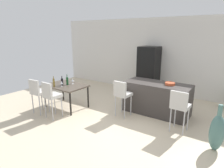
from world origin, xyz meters
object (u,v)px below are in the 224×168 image
bar_chair_middle (180,105)px  dining_chair_far (51,94)px  wine_bottle_near (62,82)px  wine_bottle_middle (67,81)px  wine_bottle_right (54,82)px  refrigerator (149,71)px  bar_chair_left (122,93)px  dining_chair_near (38,91)px  fruit_bowl (170,84)px  kitchen_island (157,98)px  wine_glass_left (62,83)px  dining_table (66,87)px  floor_vase (217,132)px  wine_glass_far (73,80)px

bar_chair_middle → dining_chair_far: (-3.14, -1.21, 0.00)m
wine_bottle_near → wine_bottle_middle: wine_bottle_middle is taller
wine_bottle_right → refrigerator: refrigerator is taller
wine_bottle_near → bar_chair_middle: bearing=7.5°
wine_bottle_right → wine_bottle_near: (0.07, 0.26, -0.02)m
bar_chair_left → wine_bottle_middle: 1.86m
dining_chair_near → fruit_bowl: 3.80m
kitchen_island → wine_glass_left: size_ratio=10.86×
bar_chair_middle → dining_chair_near: 3.92m
wine_bottle_middle → refrigerator: refrigerator is taller
bar_chair_left → refrigerator: bearing=97.0°
dining_table → dining_chair_far: dining_chair_far is taller
wine_bottle_middle → wine_glass_left: wine_bottle_middle is taller
refrigerator → floor_vase: 3.91m
kitchen_island → dining_table: (-2.56, -1.20, 0.21)m
dining_chair_far → floor_vase: 4.10m
wine_bottle_right → wine_bottle_near: bearing=74.9°
wine_bottle_middle → fruit_bowl: 3.12m
wine_glass_far → kitchen_island: bearing=21.4°
fruit_bowl → wine_glass_far: bearing=-160.6°
bar_chair_middle → floor_vase: (0.85, -0.32, -0.30)m
bar_chair_left → wine_glass_left: bearing=-161.7°
dining_chair_near → wine_glass_far: size_ratio=6.03×
dining_table → wine_bottle_near: wine_bottle_near is taller
dining_chair_far → wine_bottle_near: bearing=116.6°
dining_chair_far → wine_bottle_right: (-0.45, 0.48, 0.17)m
bar_chair_left → dining_table: size_ratio=0.81×
wine_bottle_near → wine_bottle_middle: size_ratio=0.87×
dining_table → fruit_bowl: (2.91, 1.23, 0.28)m
floor_vase → bar_chair_left: bearing=172.5°
kitchen_island → dining_chair_far: (-2.27, -2.00, 0.24)m
bar_chair_middle → dining_table: 3.46m
dining_chair_near → dining_table: bearing=70.2°
kitchen_island → dining_chair_far: size_ratio=1.80×
kitchen_island → dining_chair_far: 3.04m
dining_chair_near → wine_glass_far: (0.37, 1.04, 0.17)m
kitchen_island → wine_bottle_middle: (-2.53, -1.14, 0.41)m
bar_chair_middle → dining_chair_far: bearing=-158.9°
dining_table → wine_bottle_near: 0.21m
kitchen_island → wine_bottle_middle: size_ratio=5.66×
wine_glass_left → wine_bottle_middle: bearing=93.8°
bar_chair_left → wine_bottle_middle: bearing=-169.1°
bar_chair_middle → floor_vase: bar_chair_middle is taller
kitchen_island → dining_chair_near: size_ratio=1.80×
wine_bottle_right → wine_bottle_near: wine_bottle_right is taller
dining_table → wine_bottle_right: bearing=-116.0°
dining_chair_near → dining_chair_far: bearing=0.0°
wine_glass_far → floor_vase: 4.23m
bar_chair_middle → refrigerator: 3.09m
bar_chair_middle → dining_table: bearing=-173.2°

